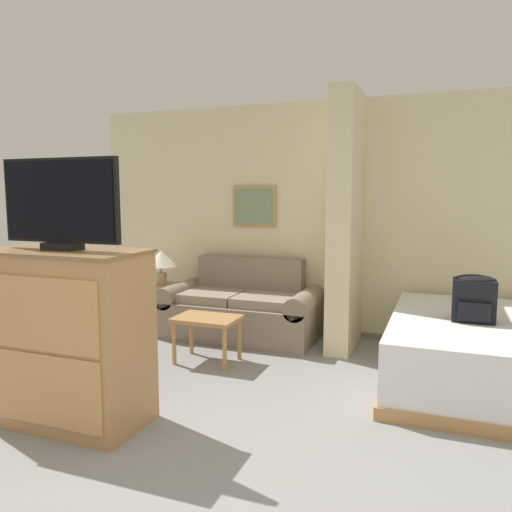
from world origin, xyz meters
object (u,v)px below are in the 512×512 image
object	(u,v)px
coffee_table	(207,324)
bed	(483,351)
couch	(242,309)
tv_dresser	(67,337)
backpack	(474,297)
tv	(60,204)
table_lamp	(161,260)

from	to	relation	value
coffee_table	bed	world-z (taller)	bed
couch	tv_dresser	distance (m)	2.42
backpack	tv	bearing A→B (deg)	-147.87
tv_dresser	coffee_table	bearing A→B (deg)	76.31
table_lamp	bed	size ratio (longest dim) A/B	0.20
tv_dresser	backpack	distance (m)	3.14
table_lamp	backpack	bearing A→B (deg)	-12.03
tv	bed	bearing A→B (deg)	32.60
couch	coffee_table	xyz separation A→B (m)	(0.03, -0.92, 0.06)
couch	coffee_table	bearing A→B (deg)	-88.14
couch	bed	bearing A→B (deg)	-14.19
tv	tv_dresser	bearing A→B (deg)	-90.00
tv	backpack	world-z (taller)	tv
coffee_table	table_lamp	world-z (taller)	table_lamp
table_lamp	tv	distance (m)	2.59
backpack	table_lamp	bearing A→B (deg)	167.97
coffee_table	tv	world-z (taller)	tv
coffee_table	backpack	bearing A→B (deg)	5.37
bed	tv_dresser	bearing A→B (deg)	-147.38
coffee_table	bed	xyz separation A→B (m)	(2.40, 0.31, -0.09)
bed	table_lamp	bearing A→B (deg)	169.78
tv	backpack	bearing A→B (deg)	32.13
tv_dresser	bed	world-z (taller)	tv_dresser
table_lamp	tv	world-z (taller)	tv
coffee_table	tv_dresser	xyz separation A→B (m)	(-0.35, -1.45, 0.23)
couch	backpack	size ratio (longest dim) A/B	4.49
coffee_table	couch	bearing A→B (deg)	91.86
bed	backpack	world-z (taller)	backpack
coffee_table	table_lamp	bearing A→B (deg)	138.64
bed	backpack	distance (m)	0.49
table_lamp	tv_dresser	xyz separation A→B (m)	(0.71, -2.39, -0.21)
tv_dresser	tv	distance (m)	0.91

